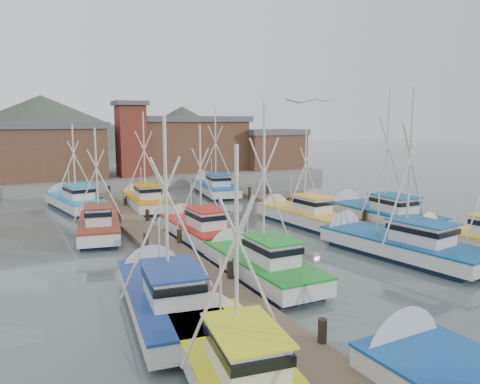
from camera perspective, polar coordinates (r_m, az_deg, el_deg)
name	(u,v)px	position (r m, az deg, el deg)	size (l,w,h in m)	color
ground	(313,258)	(26.42, 8.86, -7.98)	(260.00, 260.00, 0.00)	#546563
dock_left	(168,252)	(26.84, -8.72, -7.24)	(2.30, 46.00, 1.50)	brown
dock_right	(362,227)	(33.67, 14.65, -4.16)	(2.30, 46.00, 1.50)	brown
quay	(141,177)	(59.85, -12.02, 1.84)	(44.00, 16.00, 1.20)	gray
shed_left	(45,150)	(55.81, -22.64, 4.73)	(12.72, 8.48, 6.20)	brown
shed_center	(185,143)	(61.28, -6.67, 5.96)	(14.84, 9.54, 6.90)	brown
shed_right	(270,149)	(63.26, 3.73, 5.31)	(8.48, 6.36, 5.20)	brown
lookout_tower	(131,138)	(55.12, -13.15, 6.39)	(3.60, 3.60, 8.50)	maroon
distant_hills	(15,148)	(143.39, -25.72, 4.81)	(175.00, 140.00, 42.00)	#3E483C
boat_2	(230,360)	(14.35, -1.26, -19.84)	(3.58, 8.53, 7.58)	black
boat_4	(256,263)	(23.03, 2.01, -8.62)	(3.64, 8.66, 9.15)	black
boat_5	(393,243)	(27.87, 18.19, -5.98)	(4.73, 10.48, 10.26)	black
boat_6	(165,295)	(19.25, -9.14, -12.27)	(3.92, 9.56, 8.55)	black
boat_7	(472,239)	(30.62, 26.41, -5.16)	(3.75, 8.87, 8.83)	black
boat_8	(197,229)	(30.16, -5.27, -4.49)	(3.28, 8.89, 8.04)	black
boat_9	(299,214)	(34.90, 7.16, -2.71)	(3.48, 8.99, 7.72)	black
boat_10	(99,225)	(32.36, -16.80, -3.92)	(3.82, 8.45, 7.73)	black
boat_11	(377,213)	(36.55, 16.35, -2.46)	(4.37, 10.03, 10.76)	black
boat_12	(144,200)	(41.66, -11.64, -0.96)	(3.64, 9.16, 9.06)	black
boat_13	(214,187)	(48.59, -3.19, 0.56)	(4.45, 10.02, 9.69)	black
boat_14	(73,201)	(42.85, -19.64, -1.03)	(4.45, 9.78, 8.11)	black
gull_near	(300,102)	(22.52, 7.32, 10.84)	(1.54, 0.61, 0.24)	slate
gull_far	(324,100)	(31.86, 10.22, 10.92)	(1.54, 0.66, 0.24)	slate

